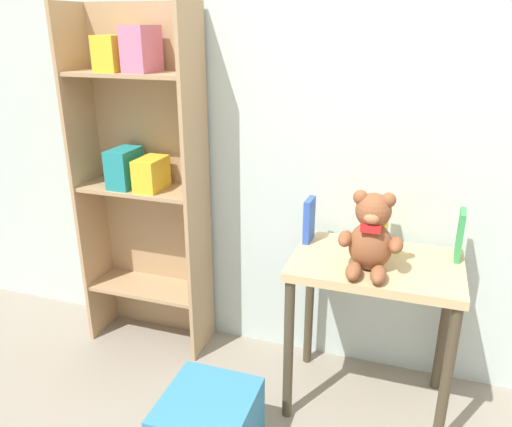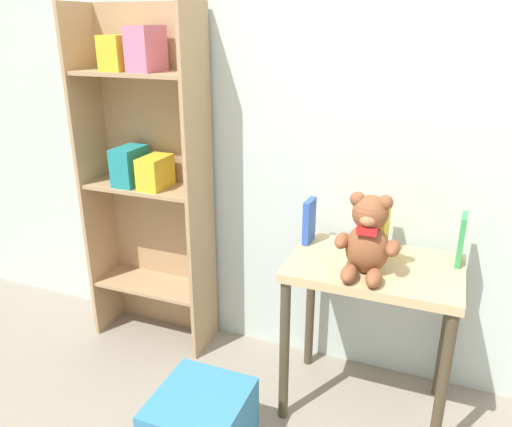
% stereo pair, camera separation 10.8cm
% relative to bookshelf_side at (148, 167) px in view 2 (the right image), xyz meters
% --- Properties ---
extents(wall_back, '(4.80, 0.06, 2.50)m').
position_rel_bookshelf_side_xyz_m(wall_back, '(0.97, 0.14, 0.35)').
color(wall_back, silver).
rests_on(wall_back, ground_plane).
extents(bookshelf_side, '(0.60, 0.25, 1.63)m').
position_rel_bookshelf_side_xyz_m(bookshelf_side, '(0.00, 0.00, 0.00)').
color(bookshelf_side, tan).
rests_on(bookshelf_side, ground_plane).
extents(display_table, '(0.65, 0.44, 0.67)m').
position_rel_bookshelf_side_xyz_m(display_table, '(1.11, -0.17, -0.34)').
color(display_table, tan).
rests_on(display_table, ground_plane).
extents(teddy_bear, '(0.23, 0.21, 0.31)m').
position_rel_bookshelf_side_xyz_m(teddy_bear, '(1.09, -0.26, -0.09)').
color(teddy_bear, brown).
rests_on(teddy_bear, display_table).
extents(book_standing_blue, '(0.03, 0.10, 0.19)m').
position_rel_bookshelf_side_xyz_m(book_standing_blue, '(0.81, -0.06, -0.13)').
color(book_standing_blue, '#2D51B7').
rests_on(book_standing_blue, display_table).
extents(book_standing_yellow, '(0.04, 0.15, 0.20)m').
position_rel_bookshelf_side_xyz_m(book_standing_yellow, '(1.11, -0.05, -0.13)').
color(book_standing_yellow, gold).
rests_on(book_standing_yellow, display_table).
extents(book_standing_green, '(0.02, 0.11, 0.20)m').
position_rel_bookshelf_side_xyz_m(book_standing_green, '(1.40, -0.05, -0.13)').
color(book_standing_green, '#33934C').
rests_on(book_standing_green, display_table).
extents(storage_bin, '(0.33, 0.35, 0.28)m').
position_rel_bookshelf_side_xyz_m(storage_bin, '(0.59, -0.67, -0.76)').
color(storage_bin, teal).
rests_on(storage_bin, ground_plane).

